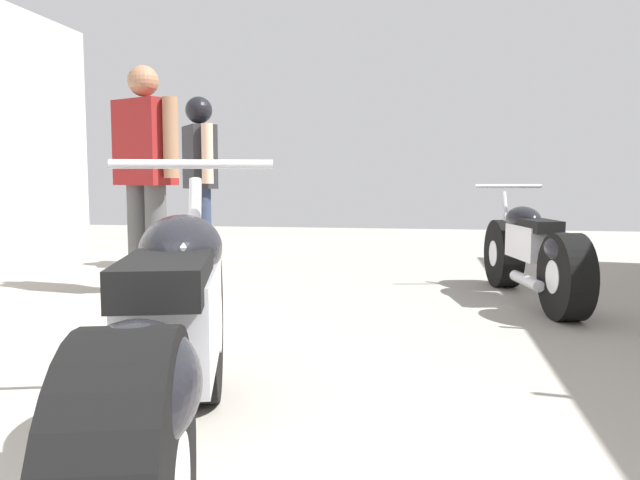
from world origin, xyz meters
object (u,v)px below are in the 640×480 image
Objects in this scene: motorcycle_maroon_cruiser at (173,351)px; motorcycle_black_naked at (533,253)px; mechanic_with_helmet at (200,167)px; mechanic_in_blue at (145,166)px.

motorcycle_maroon_cruiser is 1.13× the size of motorcycle_black_naked.
mechanic_in_blue is at bearing -87.85° from mechanic_with_helmet.
motorcycle_black_naked is 1.04× the size of mechanic_in_blue.
motorcycle_maroon_cruiser is 3.40m from mechanic_in_blue.
motorcycle_black_naked is (1.50, 3.14, -0.06)m from motorcycle_maroon_cruiser.
motorcycle_maroon_cruiser is at bearing -115.52° from motorcycle_black_naked.
motorcycle_black_naked is at bearing -22.87° from mechanic_with_helmet.
mechanic_in_blue is at bearing -177.82° from motorcycle_black_naked.
mechanic_in_blue is (-2.94, -0.11, 0.64)m from motorcycle_black_naked.
motorcycle_maroon_cruiser is at bearing -71.25° from mechanic_with_helmet.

